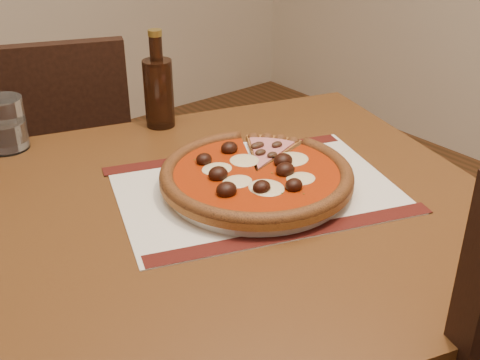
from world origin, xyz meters
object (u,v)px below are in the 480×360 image
plate (256,184)px  water_glass (3,124)px  bottle (159,90)px  table (247,252)px  chair_far (53,174)px  pizza (256,174)px

plate → water_glass: bearing=121.8°
bottle → plate: bearing=-94.3°
table → chair_far: chair_far is taller
table → chair_far: bearing=92.8°
chair_far → water_glass: chair_far is taller
table → pizza: pizza is taller
chair_far → pizza: (0.07, -0.75, 0.28)m
pizza → water_glass: water_glass is taller
chair_far → bottle: bearing=125.1°
table → bottle: bottle is taller
plate → bottle: size_ratio=1.49×
plate → water_glass: (-0.26, 0.43, 0.04)m
chair_far → water_glass: 0.48m
table → bottle: (0.06, 0.36, 0.18)m
pizza → chair_far: bearing=95.4°
table → water_glass: (-0.23, 0.45, 0.15)m
chair_far → plate: (0.07, -0.75, 0.26)m
pizza → plate: bearing=42.0°
plate → bottle: bearing=85.7°
table → bottle: size_ratio=4.99×
chair_far → table: bearing=114.6°
water_glass → pizza: bearing=-58.2°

